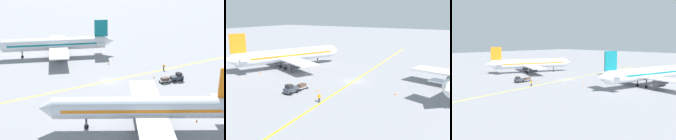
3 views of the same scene
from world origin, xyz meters
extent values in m
plane|color=gray|center=(0.00, 0.00, 0.00)|extent=(400.00, 400.00, 0.00)
cube|color=yellow|center=(0.00, 0.00, 0.00)|extent=(15.11, 119.14, 0.01)
cylinder|color=silver|center=(-23.06, 3.46, 3.80)|extent=(14.87, 29.07, 3.60)
cone|color=silver|center=(-16.83, 18.42, 3.80)|extent=(4.08, 3.53, 3.42)
cube|color=orange|center=(-23.06, 3.46, 3.95)|extent=(13.76, 26.32, 0.50)
cube|color=silver|center=(-23.45, 2.54, 3.08)|extent=(27.84, 15.58, 0.36)
cylinder|color=#4C4C51|center=(-28.06, 4.47, 1.83)|extent=(3.26, 3.80, 2.20)
cylinder|color=#4C4C51|center=(-18.83, 0.62, 1.83)|extent=(3.26, 3.80, 2.20)
cylinder|color=#4C4C51|center=(-19.37, 12.32, 1.40)|extent=(0.36, 0.36, 2.00)
cylinder|color=black|center=(-19.37, 12.32, 0.40)|extent=(0.57, 0.85, 0.80)
cylinder|color=#4C4C51|center=(-25.31, 2.23, 1.40)|extent=(0.36, 0.36, 2.00)
cylinder|color=black|center=(-25.31, 2.23, 0.40)|extent=(0.57, 0.85, 0.80)
cylinder|color=#4C4C51|center=(-22.36, 1.00, 1.40)|extent=(0.36, 0.36, 2.00)
cylinder|color=black|center=(-22.36, 1.00, 0.40)|extent=(0.57, 0.85, 0.80)
cylinder|color=white|center=(25.85, 6.62, 3.80)|extent=(10.24, 30.04, 3.60)
cone|color=white|center=(22.14, -9.46, 4.10)|extent=(3.66, 3.61, 3.06)
cube|color=#0F727F|center=(25.85, 6.62, 3.95)|extent=(9.61, 27.13, 0.50)
cube|color=white|center=(25.62, 5.64, 3.08)|extent=(28.45, 11.35, 0.36)
cylinder|color=#4C4C51|center=(20.75, 6.77, 1.83)|extent=(2.86, 3.61, 2.20)
cylinder|color=#4C4C51|center=(30.50, 4.52, 1.83)|extent=(2.86, 3.61, 2.20)
cube|color=#0F727F|center=(22.70, -7.02, 8.10)|extent=(1.25, 3.98, 5.00)
cube|color=white|center=(22.82, -6.54, 4.20)|extent=(9.31, 4.36, 0.24)
cylinder|color=#4C4C51|center=(28.00, 15.97, 1.40)|extent=(0.36, 0.36, 2.00)
cylinder|color=black|center=(28.00, 15.97, 0.40)|extent=(0.45, 0.84, 0.80)
cylinder|color=#4C4C51|center=(23.84, 5.03, 1.40)|extent=(0.36, 0.36, 2.00)
cylinder|color=black|center=(23.84, 5.03, 0.40)|extent=(0.45, 0.84, 0.80)
cylinder|color=#4C4C51|center=(26.96, 4.31, 1.40)|extent=(0.36, 0.36, 2.00)
cylinder|color=black|center=(26.96, 4.31, 0.40)|extent=(0.45, 0.84, 0.80)
cube|color=#333842|center=(-6.25, -14.80, 0.80)|extent=(1.58, 3.04, 0.90)
cube|color=black|center=(-6.26, -15.35, 1.60)|extent=(1.30, 1.13, 0.70)
sphere|color=orange|center=(-6.26, -15.35, 2.03)|extent=(0.16, 0.16, 0.16)
cylinder|color=black|center=(-5.52, -15.80, 0.35)|extent=(0.27, 0.71, 0.70)
cylinder|color=black|center=(-7.02, -15.76, 0.35)|extent=(0.27, 0.71, 0.70)
cylinder|color=black|center=(-5.47, -13.85, 0.35)|extent=(0.27, 0.71, 0.70)
cylinder|color=black|center=(-6.97, -13.81, 0.35)|extent=(0.27, 0.71, 0.70)
cube|color=gray|center=(-6.17, -11.60, 0.54)|extent=(1.47, 2.63, 0.20)
cube|color=#4C382D|center=(-6.17, -11.60, 0.94)|extent=(1.17, 1.85, 0.60)
cylinder|color=black|center=(-5.56, -12.66, 0.22)|extent=(0.15, 0.44, 0.44)
cylinder|color=black|center=(-6.82, -12.63, 0.22)|extent=(0.15, 0.44, 0.44)
cylinder|color=black|center=(-5.51, -10.58, 0.22)|extent=(0.15, 0.44, 0.44)
cylinder|color=black|center=(-6.77, -10.55, 0.22)|extent=(0.15, 0.44, 0.44)
cylinder|color=#23232D|center=(1.70, -16.13, 0.42)|extent=(0.16, 0.16, 0.85)
cylinder|color=#23232D|center=(1.55, -16.26, 0.42)|extent=(0.16, 0.16, 0.85)
cube|color=orange|center=(1.63, -16.20, 1.15)|extent=(0.41, 0.41, 0.60)
cylinder|color=orange|center=(1.80, -16.03, 1.15)|extent=(0.10, 0.10, 0.55)
cylinder|color=orange|center=(1.45, -16.36, 1.15)|extent=(0.10, 0.10, 0.55)
sphere|color=#9E7051|center=(1.63, -16.20, 1.57)|extent=(0.22, 0.22, 0.22)
cone|color=orange|center=(-24.87, -6.19, 0.28)|extent=(0.32, 0.32, 0.55)
cone|color=orange|center=(-2.54, -10.81, 0.28)|extent=(0.32, 0.32, 0.55)
cone|color=orange|center=(11.97, -4.92, 0.28)|extent=(0.32, 0.32, 0.55)
camera|label=1|loc=(-63.77, 26.91, 26.13)|focal=50.00mm
camera|label=2|loc=(27.94, -52.61, 15.98)|focal=42.00mm
camera|label=3|loc=(61.00, -63.02, 13.53)|focal=42.00mm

